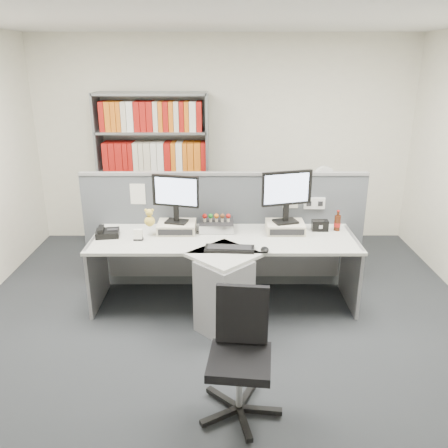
{
  "coord_description": "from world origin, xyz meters",
  "views": [
    {
      "loc": [
        -0.01,
        -3.4,
        2.36
      ],
      "look_at": [
        0.0,
        0.65,
        0.92
      ],
      "focal_mm": 36.91,
      "sensor_mm": 36.0,
      "label": 1
    }
  ],
  "objects_px": {
    "mouse": "(265,250)",
    "desk": "(224,272)",
    "filing_cabinet": "(320,231)",
    "keyboard": "(229,249)",
    "shelving_unit": "(155,174)",
    "monitor_left": "(176,195)",
    "desk_phone": "(107,233)",
    "monitor_right": "(287,192)",
    "desk_calendar": "(138,235)",
    "desktop_pc": "(217,225)",
    "speaker": "(320,225)",
    "office_chair": "(240,350)",
    "desk_fan": "(323,181)",
    "cola_bottle": "(337,223)"
  },
  "relations": [
    {
      "from": "monitor_left",
      "to": "desk_fan",
      "type": "relative_size",
      "value": 1.02
    },
    {
      "from": "desk_calendar",
      "to": "speaker",
      "type": "bearing_deg",
      "value": 8.3
    },
    {
      "from": "desk",
      "to": "monitor_right",
      "type": "height_order",
      "value": "monitor_right"
    },
    {
      "from": "desk_phone",
      "to": "keyboard",
      "type": "bearing_deg",
      "value": -16.4
    },
    {
      "from": "desk",
      "to": "shelving_unit",
      "type": "xyz_separation_m",
      "value": [
        -0.9,
        1.85,
        0.52
      ]
    },
    {
      "from": "monitor_left",
      "to": "desk_phone",
      "type": "xyz_separation_m",
      "value": [
        -0.68,
        -0.12,
        -0.35
      ]
    },
    {
      "from": "speaker",
      "to": "cola_bottle",
      "type": "relative_size",
      "value": 0.76
    },
    {
      "from": "monitor_right",
      "to": "keyboard",
      "type": "relative_size",
      "value": 1.14
    },
    {
      "from": "desk_phone",
      "to": "cola_bottle",
      "type": "bearing_deg",
      "value": 4.03
    },
    {
      "from": "office_chair",
      "to": "filing_cabinet",
      "type": "bearing_deg",
      "value": 68.05
    },
    {
      "from": "speaker",
      "to": "office_chair",
      "type": "height_order",
      "value": "office_chair"
    },
    {
      "from": "mouse",
      "to": "desk",
      "type": "bearing_deg",
      "value": 158.47
    },
    {
      "from": "keyboard",
      "to": "desk_fan",
      "type": "height_order",
      "value": "desk_fan"
    },
    {
      "from": "office_chair",
      "to": "monitor_right",
      "type": "bearing_deg",
      "value": 73.19
    },
    {
      "from": "speaker",
      "to": "office_chair",
      "type": "relative_size",
      "value": 0.18
    },
    {
      "from": "desktop_pc",
      "to": "shelving_unit",
      "type": "relative_size",
      "value": 0.17
    },
    {
      "from": "shelving_unit",
      "to": "monitor_left",
      "type": "bearing_deg",
      "value": -73.95
    },
    {
      "from": "desk",
      "to": "monitor_left",
      "type": "distance_m",
      "value": 0.9
    },
    {
      "from": "keyboard",
      "to": "shelving_unit",
      "type": "height_order",
      "value": "shelving_unit"
    },
    {
      "from": "desk_phone",
      "to": "desk_calendar",
      "type": "height_order",
      "value": "desk_calendar"
    },
    {
      "from": "filing_cabinet",
      "to": "shelving_unit",
      "type": "bearing_deg",
      "value": 167.93
    },
    {
      "from": "filing_cabinet",
      "to": "keyboard",
      "type": "bearing_deg",
      "value": -127.55
    },
    {
      "from": "desktop_pc",
      "to": "filing_cabinet",
      "type": "height_order",
      "value": "desktop_pc"
    },
    {
      "from": "mouse",
      "to": "office_chair",
      "type": "relative_size",
      "value": 0.14
    },
    {
      "from": "monitor_right",
      "to": "desk_calendar",
      "type": "distance_m",
      "value": 1.51
    },
    {
      "from": "monitor_left",
      "to": "cola_bottle",
      "type": "bearing_deg",
      "value": 1.36
    },
    {
      "from": "monitor_right",
      "to": "mouse",
      "type": "bearing_deg",
      "value": -115.31
    },
    {
      "from": "desk",
      "to": "mouse",
      "type": "xyz_separation_m",
      "value": [
        0.37,
        -0.15,
        0.29
      ]
    },
    {
      "from": "filing_cabinet",
      "to": "desktop_pc",
      "type": "bearing_deg",
      "value": -143.32
    },
    {
      "from": "monitor_right",
      "to": "desk_phone",
      "type": "distance_m",
      "value": 1.82
    },
    {
      "from": "mouse",
      "to": "desk_calendar",
      "type": "relative_size",
      "value": 1.1
    },
    {
      "from": "monitor_right",
      "to": "shelving_unit",
      "type": "bearing_deg",
      "value": 136.07
    },
    {
      "from": "desk_fan",
      "to": "office_chair",
      "type": "bearing_deg",
      "value": -111.95
    },
    {
      "from": "monitor_right",
      "to": "keyboard",
      "type": "xyz_separation_m",
      "value": [
        -0.57,
        -0.48,
        -0.4
      ]
    },
    {
      "from": "monitor_right",
      "to": "mouse",
      "type": "xyz_separation_m",
      "value": [
        -0.25,
        -0.53,
        -0.39
      ]
    },
    {
      "from": "monitor_left",
      "to": "office_chair",
      "type": "relative_size",
      "value": 0.55
    },
    {
      "from": "desktop_pc",
      "to": "mouse",
      "type": "xyz_separation_m",
      "value": [
        0.45,
        -0.6,
        -0.02
      ]
    },
    {
      "from": "filing_cabinet",
      "to": "office_chair",
      "type": "bearing_deg",
      "value": -111.95
    },
    {
      "from": "mouse",
      "to": "desk_calendar",
      "type": "xyz_separation_m",
      "value": [
        -1.2,
        0.3,
        0.03
      ]
    },
    {
      "from": "desktop_pc",
      "to": "cola_bottle",
      "type": "bearing_deg",
      "value": -1.24
    },
    {
      "from": "desk",
      "to": "speaker",
      "type": "relative_size",
      "value": 15.86
    },
    {
      "from": "desk_phone",
      "to": "speaker",
      "type": "relative_size",
      "value": 1.53
    },
    {
      "from": "desk_fan",
      "to": "speaker",
      "type": "bearing_deg",
      "value": -102.62
    },
    {
      "from": "desk_phone",
      "to": "desk_fan",
      "type": "distance_m",
      "value": 2.63
    },
    {
      "from": "mouse",
      "to": "desk_calendar",
      "type": "bearing_deg",
      "value": 165.89
    },
    {
      "from": "monitor_right",
      "to": "filing_cabinet",
      "type": "height_order",
      "value": "monitor_right"
    },
    {
      "from": "desktop_pc",
      "to": "filing_cabinet",
      "type": "distance_m",
      "value": 1.64
    },
    {
      "from": "office_chair",
      "to": "shelving_unit",
      "type": "bearing_deg",
      "value": 107.82
    },
    {
      "from": "shelving_unit",
      "to": "desk_fan",
      "type": "bearing_deg",
      "value": -12.07
    },
    {
      "from": "desk_phone",
      "to": "desk_fan",
      "type": "relative_size",
      "value": 0.53
    }
  ]
}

